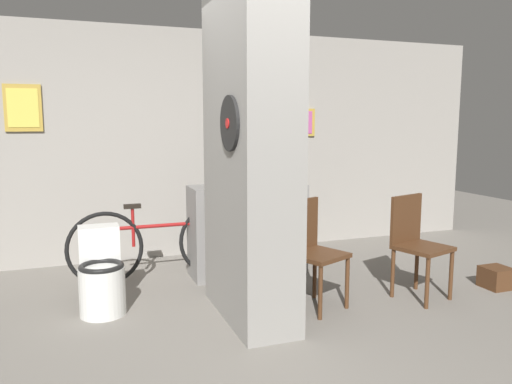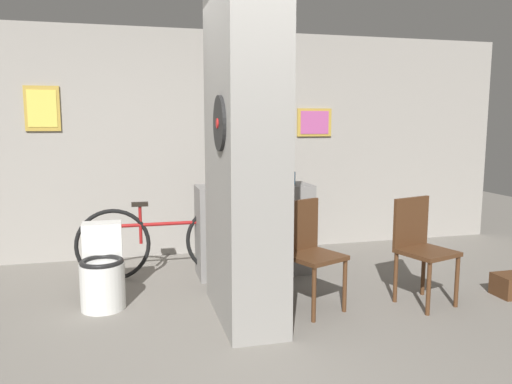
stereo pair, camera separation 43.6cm
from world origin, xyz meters
The scene contains 11 objects.
ground_plane centered at (0.00, 0.00, 0.00)m, with size 14.00×14.00×0.00m, color slate.
wall_back centered at (0.00, 2.63, 1.30)m, with size 8.00×0.09×2.60m.
pillar_center centered at (0.15, 0.58, 1.30)m, with size 0.47×1.15×2.60m.
counter_shelf centered at (0.51, 1.65, 0.46)m, with size 1.18×0.44×0.92m.
toilet centered at (-0.97, 1.07, 0.30)m, with size 0.37×0.53×0.69m.
chair_near_pillar centered at (0.71, 0.60, 0.51)m, with size 0.54×0.54×0.91m.
chair_by_doorway centered at (1.69, 0.49, 0.51)m, with size 0.51×0.51×0.91m.
bicycle centered at (-0.36, 1.74, 0.38)m, with size 1.80×0.42×0.78m.
bottle_tall centered at (0.77, 1.64, 1.03)m, with size 0.09×0.09×0.31m.
bottle_short centered at (0.90, 1.64, 1.00)m, with size 0.08×0.08×0.21m.
floor_crate centered at (2.57, 0.41, 0.10)m, with size 0.25×0.25×0.20m.
Camera 2 is at (-0.73, -3.21, 1.57)m, focal length 35.00 mm.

